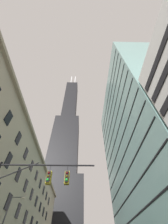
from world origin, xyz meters
name	(u,v)px	position (x,y,z in m)	size (l,w,h in m)	color
dark_skyscraper	(63,161)	(-12.83, 83.35, 51.18)	(28.90, 28.90, 180.63)	black
glass_office_midrise	(148,139)	(20.76, 27.07, 27.49)	(19.64, 41.57, 54.98)	gray
traffic_signal_mast	(30,188)	(-3.75, 5.39, 5.74)	(8.73, 0.63, 7.82)	black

